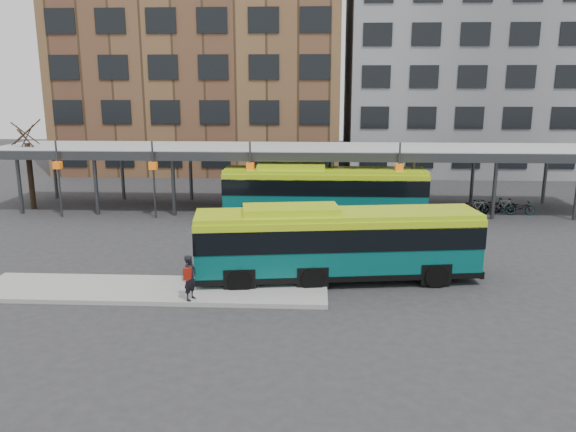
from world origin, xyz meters
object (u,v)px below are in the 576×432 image
(bus_rear, at_px, (324,190))
(tree, at_px, (30,173))
(bus_front, at_px, (336,242))
(pedestrian, at_px, (190,277))

(bus_rear, bearing_deg, tree, 174.42)
(tree, relative_size, bus_front, 0.46)
(pedestrian, bearing_deg, bus_front, -43.60)
(bus_rear, height_order, pedestrian, bus_rear)
(bus_front, distance_m, pedestrian, 6.36)
(tree, xyz_separation_m, bus_rear, (19.49, -1.90, -0.66))
(bus_front, relative_size, pedestrian, 6.89)
(tree, height_order, pedestrian, tree)
(bus_front, relative_size, bus_rear, 0.98)
(tree, distance_m, pedestrian, 21.65)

